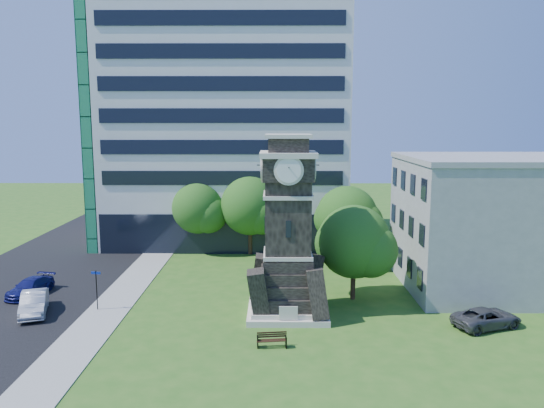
{
  "coord_description": "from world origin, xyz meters",
  "views": [
    {
      "loc": [
        2.13,
        -32.89,
        13.03
      ],
      "look_at": [
        1.91,
        8.02,
        6.66
      ],
      "focal_mm": 35.0,
      "sensor_mm": 36.0,
      "label": 1
    }
  ],
  "objects_px": {
    "clock_tower": "(288,238)",
    "car_street_north": "(30,287)",
    "car_street_mid": "(34,303)",
    "park_bench": "(272,339)",
    "car_east_lot": "(487,318)",
    "street_sign": "(96,285)"
  },
  "relations": [
    {
      "from": "clock_tower",
      "to": "car_street_north",
      "type": "relative_size",
      "value": 2.79
    },
    {
      "from": "car_street_mid",
      "to": "park_bench",
      "type": "distance_m",
      "value": 17.18
    },
    {
      "from": "clock_tower",
      "to": "car_street_north",
      "type": "distance_m",
      "value": 20.29
    },
    {
      "from": "car_east_lot",
      "to": "street_sign",
      "type": "xyz_separation_m",
      "value": [
        -25.95,
        2.98,
        1.16
      ]
    },
    {
      "from": "car_street_mid",
      "to": "car_east_lot",
      "type": "distance_m",
      "value": 30.13
    },
    {
      "from": "car_east_lot",
      "to": "car_street_mid",
      "type": "bearing_deg",
      "value": 65.09
    },
    {
      "from": "car_east_lot",
      "to": "park_bench",
      "type": "bearing_deg",
      "value": 82.15
    },
    {
      "from": "car_street_mid",
      "to": "park_bench",
      "type": "relative_size",
      "value": 2.62
    },
    {
      "from": "car_street_north",
      "to": "street_sign",
      "type": "bearing_deg",
      "value": -15.6
    },
    {
      "from": "street_sign",
      "to": "clock_tower",
      "type": "bearing_deg",
      "value": 7.21
    },
    {
      "from": "clock_tower",
      "to": "park_bench",
      "type": "relative_size",
      "value": 6.98
    },
    {
      "from": "car_street_north",
      "to": "street_sign",
      "type": "distance_m",
      "value": 7.02
    },
    {
      "from": "clock_tower",
      "to": "park_bench",
      "type": "distance_m",
      "value": 7.45
    },
    {
      "from": "car_street_north",
      "to": "park_bench",
      "type": "relative_size",
      "value": 2.5
    },
    {
      "from": "car_east_lot",
      "to": "park_bench",
      "type": "relative_size",
      "value": 2.59
    },
    {
      "from": "car_street_north",
      "to": "car_east_lot",
      "type": "distance_m",
      "value": 32.69
    },
    {
      "from": "clock_tower",
      "to": "car_street_north",
      "type": "height_order",
      "value": "clock_tower"
    },
    {
      "from": "clock_tower",
      "to": "car_street_mid",
      "type": "relative_size",
      "value": 2.67
    },
    {
      "from": "clock_tower",
      "to": "car_street_mid",
      "type": "xyz_separation_m",
      "value": [
        -17.36,
        -0.23,
        -4.53
      ]
    },
    {
      "from": "park_bench",
      "to": "clock_tower",
      "type": "bearing_deg",
      "value": 72.81
    },
    {
      "from": "clock_tower",
      "to": "park_bench",
      "type": "xyz_separation_m",
      "value": [
        -1.04,
        -5.6,
        -4.8
      ]
    },
    {
      "from": "car_street_mid",
      "to": "clock_tower",
      "type": "bearing_deg",
      "value": -18.3
    }
  ]
}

